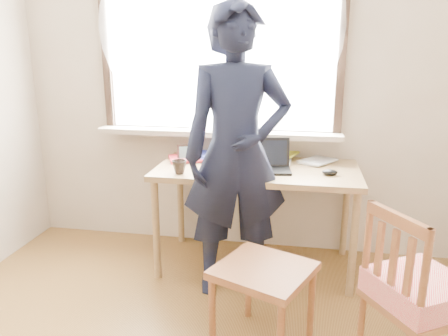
% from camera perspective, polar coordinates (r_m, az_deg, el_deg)
% --- Properties ---
extents(room_shell, '(3.52, 4.02, 2.61)m').
position_cam_1_polar(room_shell, '(1.56, -7.10, 18.37)').
color(room_shell, '#BAAB96').
rests_on(room_shell, ground).
extents(desk, '(1.40, 0.70, 0.75)m').
position_cam_1_polar(desk, '(3.06, 4.32, -1.33)').
color(desk, olive).
rests_on(desk, ground).
extents(laptop, '(0.33, 0.28, 0.21)m').
position_cam_1_polar(laptop, '(2.99, 5.75, 0.73)').
color(laptop, black).
rests_on(laptop, desk).
extents(mug_white, '(0.17, 0.17, 0.10)m').
position_cam_1_polar(mug_white, '(3.26, 2.52, 2.08)').
color(mug_white, white).
rests_on(mug_white, desk).
extents(mug_dark, '(0.13, 0.13, 0.09)m').
position_cam_1_polar(mug_dark, '(2.89, -5.85, 0.15)').
color(mug_dark, black).
rests_on(mug_dark, desk).
extents(mouse, '(0.10, 0.07, 0.04)m').
position_cam_1_polar(mouse, '(2.93, 13.66, -0.55)').
color(mouse, black).
rests_on(mouse, desk).
extents(desk_clutter, '(0.78, 0.52, 0.05)m').
position_cam_1_polar(desk_clutter, '(3.21, 1.13, 1.49)').
color(desk_clutter, white).
rests_on(desk_clutter, desk).
extents(book_a, '(0.32, 0.33, 0.03)m').
position_cam_1_polar(book_a, '(3.30, -3.05, 1.54)').
color(book_a, white).
rests_on(book_a, desk).
extents(book_b, '(0.30, 0.32, 0.02)m').
position_cam_1_polar(book_b, '(3.28, 10.75, 1.17)').
color(book_b, white).
rests_on(book_b, desk).
extents(picture_frame, '(0.14, 0.06, 0.11)m').
position_cam_1_polar(picture_frame, '(3.22, -4.89, 1.93)').
color(picture_frame, black).
rests_on(picture_frame, desk).
extents(work_chair, '(0.59, 0.58, 0.46)m').
position_cam_1_polar(work_chair, '(2.34, 5.16, -14.31)').
color(work_chair, brown).
rests_on(work_chair, ground).
extents(side_chair, '(0.54, 0.55, 0.87)m').
position_cam_1_polar(side_chair, '(2.29, 23.83, -14.64)').
color(side_chair, brown).
rests_on(side_chair, ground).
extents(person, '(0.77, 0.61, 1.83)m').
position_cam_1_polar(person, '(2.71, 1.70, 1.82)').
color(person, black).
rests_on(person, ground).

